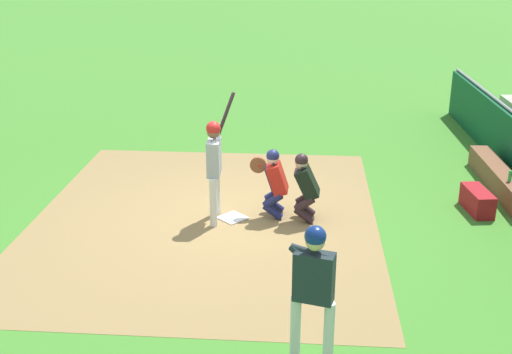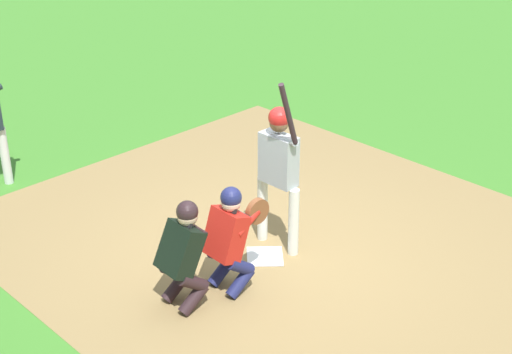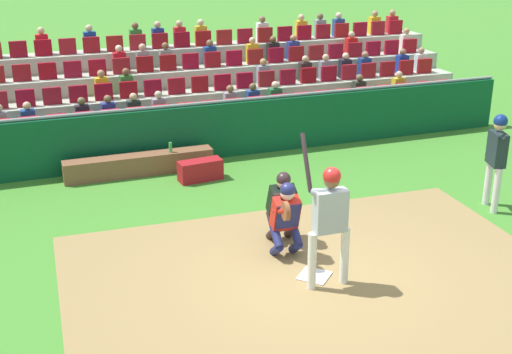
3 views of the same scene
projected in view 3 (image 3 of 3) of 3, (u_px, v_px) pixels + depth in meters
The scene contains 12 objects.
ground_plane at pixel (314, 277), 10.40m from camera, with size 160.00×160.00×0.00m, color #3F8029.
infield_dirt_patch at pixel (329, 292), 9.96m from camera, with size 7.52×6.25×0.01m, color olive.
home_plate_marker at pixel (314, 276), 10.39m from camera, with size 0.44×0.44×0.02m, color white.
batter_at_plate at pixel (329, 213), 9.73m from camera, with size 0.68×0.50×2.32m.
catcher_crouching at pixel (286, 216), 10.75m from camera, with size 0.49×0.72×1.31m.
home_plate_umpire at pixel (282, 203), 11.30m from camera, with size 0.50×0.50×1.28m.
dugout_wall at pixel (206, 131), 15.35m from camera, with size 15.34×0.24×1.32m.
dugout_bench at pixel (139, 165), 14.49m from camera, with size 3.16×0.40×0.44m, color brown.
water_bottle_on_bench at pixel (170, 147), 14.53m from camera, with size 0.07×0.07×0.22m, color green.
equipment_duffel_bag at pixel (200, 170), 14.17m from camera, with size 0.91×0.36×0.43m, color maroon.
on_deck_batter at pixel (497, 152), 12.45m from camera, with size 0.35×0.59×1.83m.
bleacher_stand at pixel (169, 92), 18.53m from camera, with size 16.44×3.49×2.47m.
Camera 3 is at (3.99, 8.32, 5.10)m, focal length 47.90 mm.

